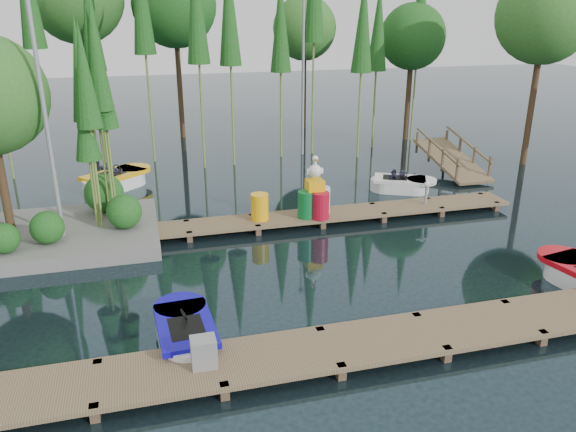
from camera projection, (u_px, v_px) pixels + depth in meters
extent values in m
plane|color=#1D2F37|center=(275.00, 263.00, 14.94)|extent=(90.00, 90.00, 0.00)
cube|color=brown|center=(330.00, 348.00, 10.79)|extent=(18.00, 1.50, 0.10)
cube|color=brown|center=(95.00, 418.00, 9.25)|extent=(0.16, 0.16, 0.50)
cube|color=brown|center=(99.00, 373.00, 10.38)|extent=(0.16, 0.16, 0.50)
cube|color=brown|center=(225.00, 396.00, 9.77)|extent=(0.16, 0.16, 0.50)
cube|color=brown|center=(215.00, 355.00, 10.91)|extent=(0.16, 0.16, 0.50)
cube|color=brown|center=(341.00, 376.00, 10.29)|extent=(0.16, 0.16, 0.50)
cube|color=brown|center=(320.00, 339.00, 11.43)|extent=(0.16, 0.16, 0.50)
cube|color=brown|center=(446.00, 358.00, 10.81)|extent=(0.16, 0.16, 0.50)
cube|color=brown|center=(416.00, 325.00, 11.95)|extent=(0.16, 0.16, 0.50)
cube|color=brown|center=(541.00, 342.00, 11.33)|extent=(0.16, 0.16, 0.50)
cube|color=brown|center=(504.00, 311.00, 12.47)|extent=(0.16, 0.16, 0.50)
cube|color=brown|center=(287.00, 218.00, 17.36)|extent=(15.00, 1.20, 0.10)
cube|color=brown|center=(40.00, 255.00, 15.27)|extent=(0.16, 0.16, 0.50)
cube|color=brown|center=(45.00, 242.00, 16.14)|extent=(0.16, 0.16, 0.50)
cube|color=brown|center=(117.00, 247.00, 15.77)|extent=(0.16, 0.16, 0.50)
cube|color=brown|center=(118.00, 235.00, 16.63)|extent=(0.16, 0.16, 0.50)
cube|color=brown|center=(190.00, 240.00, 16.26)|extent=(0.16, 0.16, 0.50)
cube|color=brown|center=(187.00, 228.00, 17.13)|extent=(0.16, 0.16, 0.50)
cube|color=brown|center=(258.00, 233.00, 16.75)|extent=(0.16, 0.16, 0.50)
cube|color=brown|center=(252.00, 222.00, 17.62)|extent=(0.16, 0.16, 0.50)
cube|color=brown|center=(323.00, 227.00, 17.24)|extent=(0.16, 0.16, 0.50)
cube|color=brown|center=(313.00, 216.00, 18.11)|extent=(0.16, 0.16, 0.50)
cube|color=brown|center=(384.00, 221.00, 17.73)|extent=(0.16, 0.16, 0.50)
cube|color=brown|center=(372.00, 211.00, 18.60)|extent=(0.16, 0.16, 0.50)
cube|color=brown|center=(441.00, 215.00, 18.22)|extent=(0.16, 0.16, 0.50)
cube|color=brown|center=(427.00, 205.00, 19.09)|extent=(0.16, 0.16, 0.50)
cube|color=brown|center=(496.00, 209.00, 18.71)|extent=(0.16, 0.16, 0.50)
cube|color=brown|center=(480.00, 200.00, 19.58)|extent=(0.16, 0.16, 0.50)
cube|color=slate|center=(48.00, 237.00, 16.14)|extent=(6.20, 4.20, 0.42)
sphere|color=#20591D|center=(47.00, 227.00, 15.05)|extent=(0.90, 0.90, 0.90)
sphere|color=#20591D|center=(104.00, 193.00, 17.33)|extent=(1.20, 1.20, 1.20)
sphere|color=#20591D|center=(4.00, 238.00, 14.46)|extent=(0.80, 0.80, 0.80)
sphere|color=#20591D|center=(124.00, 212.00, 16.06)|extent=(1.00, 1.00, 1.00)
cylinder|color=#402C1B|center=(1.00, 175.00, 15.62)|extent=(0.24, 0.24, 3.60)
cylinder|color=olive|center=(101.00, 134.00, 16.09)|extent=(0.07, 0.07, 5.93)
cone|color=#20591D|center=(92.00, 59.00, 15.36)|extent=(0.70, 0.70, 2.97)
cylinder|color=olive|center=(89.00, 141.00, 15.91)|extent=(0.07, 0.07, 5.66)
cone|color=#20591D|center=(80.00, 69.00, 15.21)|extent=(0.70, 0.70, 2.83)
cylinder|color=olive|center=(109.00, 146.00, 16.28)|extent=(0.07, 0.07, 5.22)
cone|color=#20591D|center=(101.00, 81.00, 15.64)|extent=(0.70, 0.70, 2.61)
cylinder|color=olive|center=(93.00, 148.00, 15.40)|extent=(0.07, 0.07, 5.53)
cone|color=#20591D|center=(84.00, 76.00, 14.72)|extent=(0.70, 0.70, 2.76)
cylinder|color=olive|center=(91.00, 173.00, 15.75)|extent=(0.07, 0.07, 4.01)
cone|color=#20591D|center=(85.00, 124.00, 15.26)|extent=(0.70, 0.70, 2.01)
cylinder|color=olive|center=(105.00, 132.00, 15.99)|extent=(0.07, 0.07, 6.11)
cone|color=#20591D|center=(96.00, 54.00, 15.23)|extent=(0.70, 0.70, 3.05)
cylinder|color=#402C1B|center=(533.00, 93.00, 23.21)|extent=(0.26, 0.26, 6.06)
sphere|color=#347027|center=(545.00, 15.00, 22.14)|extent=(3.81, 3.81, 3.81)
cylinder|color=#402C1B|center=(409.00, 89.00, 27.91)|extent=(0.26, 0.26, 5.02)
sphere|color=#20591D|center=(413.00, 37.00, 27.03)|extent=(3.16, 3.16, 3.16)
cylinder|color=#402C1B|center=(304.00, 79.00, 30.50)|extent=(0.26, 0.26, 5.31)
sphere|color=#347027|center=(304.00, 28.00, 29.57)|extent=(3.34, 3.34, 3.34)
cylinder|color=#402C1B|center=(179.00, 74.00, 28.06)|extent=(0.26, 0.26, 6.46)
sphere|color=#20591D|center=(174.00, 5.00, 26.92)|extent=(4.06, 4.06, 4.06)
cylinder|color=#402C1B|center=(85.00, 72.00, 26.90)|extent=(0.26, 0.26, 6.85)
cylinder|color=olive|center=(36.00, 50.00, 21.40)|extent=(0.09, 0.09, 9.66)
cylinder|color=olive|center=(96.00, 72.00, 23.16)|extent=(0.09, 0.09, 7.69)
cone|color=#20591D|center=(90.00, 17.00, 22.40)|extent=(0.90, 0.90, 4.23)
cylinder|color=olive|center=(146.00, 55.00, 23.10)|extent=(0.09, 0.09, 8.99)
cylinder|color=olive|center=(199.00, 65.00, 22.23)|extent=(0.09, 0.09, 8.44)
cone|color=#20591D|center=(196.00, 1.00, 21.40)|extent=(0.90, 0.90, 4.64)
cylinder|color=olive|center=(231.00, 67.00, 22.70)|extent=(0.09, 0.09, 8.22)
cone|color=#20591D|center=(229.00, 6.00, 21.89)|extent=(0.90, 0.90, 4.52)
cylinder|color=olive|center=(281.00, 73.00, 24.19)|extent=(0.09, 0.09, 7.41)
cone|color=#20591D|center=(281.00, 22.00, 23.46)|extent=(0.90, 0.90, 4.07)
cylinder|color=olive|center=(314.00, 43.00, 24.35)|extent=(0.09, 0.09, 9.77)
cylinder|color=olive|center=(361.00, 73.00, 24.04)|extent=(0.09, 0.09, 7.40)
cone|color=#20591D|center=(363.00, 22.00, 23.31)|extent=(0.90, 0.90, 4.07)
cylinder|color=olive|center=(376.00, 72.00, 25.86)|extent=(0.09, 0.09, 7.14)
cone|color=#20591D|center=(378.00, 26.00, 25.16)|extent=(0.90, 0.90, 3.93)
cylinder|color=olive|center=(417.00, 52.00, 27.13)|extent=(0.09, 0.09, 8.61)
cylinder|color=gray|center=(47.00, 125.00, 14.64)|extent=(0.12, 0.12, 7.00)
cylinder|color=gray|center=(303.00, 77.00, 24.63)|extent=(0.12, 0.12, 7.00)
cube|color=brown|center=(451.00, 160.00, 22.81)|extent=(1.50, 3.94, 0.95)
cube|color=brown|center=(457.00, 170.00, 21.18)|extent=(0.08, 0.08, 0.90)
cube|color=brown|center=(443.00, 160.00, 22.13)|extent=(0.08, 0.08, 0.90)
cube|color=brown|center=(429.00, 151.00, 23.09)|extent=(0.08, 0.08, 0.90)
cube|color=brown|center=(417.00, 142.00, 24.05)|extent=(0.08, 0.08, 0.90)
cube|color=brown|center=(437.00, 146.00, 22.43)|extent=(0.06, 3.54, 0.83)
cube|color=brown|center=(490.00, 168.00, 21.52)|extent=(0.08, 0.08, 0.90)
cube|color=brown|center=(474.00, 158.00, 22.47)|extent=(0.08, 0.08, 0.90)
cube|color=brown|center=(460.00, 149.00, 23.43)|extent=(0.08, 0.08, 0.90)
cube|color=brown|center=(446.00, 141.00, 24.38)|extent=(0.08, 0.08, 0.90)
cube|color=brown|center=(468.00, 144.00, 22.77)|extent=(0.06, 3.54, 0.83)
cube|color=white|center=(186.00, 337.00, 11.26)|extent=(1.13, 1.14, 0.49)
cylinder|color=white|center=(182.00, 323.00, 11.75)|extent=(1.13, 1.13, 0.49)
cylinder|color=white|center=(190.00, 352.00, 10.78)|extent=(1.13, 1.13, 0.49)
cube|color=#0E06A7|center=(185.00, 325.00, 11.17)|extent=(1.20, 1.93, 0.13)
cylinder|color=#0E06A7|center=(180.00, 307.00, 11.87)|extent=(1.16, 1.16, 0.13)
cube|color=black|center=(187.00, 328.00, 10.99)|extent=(0.71, 0.92, 0.05)
torus|color=black|center=(184.00, 314.00, 11.23)|extent=(0.15, 0.25, 0.24)
cylinder|color=white|center=(570.00, 272.00, 13.98)|extent=(1.38, 1.38, 0.54)
cylinder|color=red|center=(563.00, 257.00, 14.10)|extent=(1.41, 1.41, 0.14)
cube|color=white|center=(115.00, 183.00, 20.94)|extent=(1.80, 1.80, 0.58)
cylinder|color=white|center=(128.00, 179.00, 21.44)|extent=(1.80, 1.80, 0.58)
cylinder|color=white|center=(101.00, 187.00, 20.44)|extent=(1.80, 1.80, 0.58)
cube|color=#FFB00D|center=(114.00, 175.00, 20.83)|extent=(2.52, 2.44, 0.15)
cylinder|color=#FFB00D|center=(133.00, 169.00, 21.56)|extent=(1.83, 1.83, 0.15)
cube|color=black|center=(109.00, 175.00, 20.65)|extent=(1.31, 1.29, 0.06)
torus|color=black|center=(117.00, 168.00, 20.88)|extent=(0.32, 0.31, 0.28)
imported|color=#1E1E2D|center=(107.00, 168.00, 20.52)|extent=(0.57, 0.56, 1.03)
cube|color=white|center=(399.00, 186.00, 20.67)|extent=(1.43, 1.43, 0.49)
cylinder|color=white|center=(414.00, 187.00, 20.57)|extent=(1.42, 1.42, 0.49)
cylinder|color=white|center=(385.00, 186.00, 20.76)|extent=(1.42, 1.42, 0.49)
cube|color=white|center=(400.00, 179.00, 20.57)|extent=(2.14, 1.79, 0.12)
cylinder|color=white|center=(422.00, 181.00, 20.43)|extent=(1.45, 1.45, 0.12)
cube|color=black|center=(395.00, 178.00, 20.59)|extent=(1.08, 0.98, 0.05)
torus|color=black|center=(404.00, 175.00, 20.49)|extent=(0.28, 0.23, 0.23)
imported|color=#1E1E2D|center=(394.00, 173.00, 20.53)|extent=(0.44, 0.39, 0.80)
imported|color=#1E1E2D|center=(403.00, 173.00, 20.78)|extent=(0.34, 0.30, 0.60)
cube|color=gray|center=(204.00, 352.00, 10.09)|extent=(0.46, 0.38, 0.56)
cylinder|color=#FFB00D|center=(260.00, 207.00, 16.99)|extent=(0.54, 0.54, 0.81)
cylinder|color=#0B6529|center=(307.00, 204.00, 17.16)|extent=(0.55, 0.55, 0.83)
cylinder|color=silver|center=(321.00, 200.00, 17.55)|extent=(0.55, 0.55, 0.83)
cylinder|color=#AF0C23|center=(320.00, 205.00, 17.08)|extent=(0.55, 0.55, 0.83)
cube|color=#FFB00D|center=(315.00, 185.00, 17.11)|extent=(0.51, 0.51, 0.32)
sphere|color=white|center=(315.00, 171.00, 16.95)|extent=(0.41, 0.41, 0.41)
cylinder|color=white|center=(315.00, 164.00, 16.87)|extent=(0.09, 0.09, 0.28)
sphere|color=white|center=(315.00, 159.00, 16.82)|extent=(0.18, 0.18, 0.18)
cone|color=orange|center=(317.00, 161.00, 16.66)|extent=(0.09, 0.28, 0.09)
cube|color=white|center=(315.00, 171.00, 16.95)|extent=(0.51, 0.06, 0.17)
cylinder|color=gray|center=(426.00, 196.00, 18.39)|extent=(0.09, 0.09, 0.57)
sphere|color=white|center=(427.00, 184.00, 18.25)|extent=(0.19, 0.19, 0.19)
cube|color=gray|center=(427.00, 184.00, 18.25)|extent=(0.47, 0.04, 0.04)
cone|color=orange|center=(429.00, 185.00, 18.15)|extent=(0.04, 0.09, 0.04)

